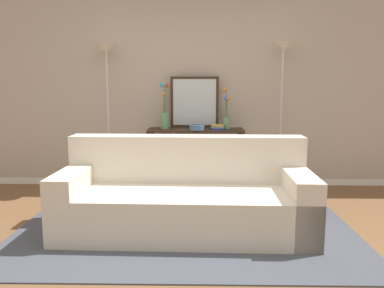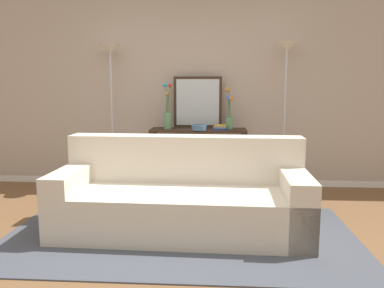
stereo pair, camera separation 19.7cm
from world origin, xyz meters
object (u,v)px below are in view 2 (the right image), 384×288
at_px(floor_lamp_right, 286,76).
at_px(book_stack, 220,127).
at_px(fruit_bowl, 199,127).
at_px(vase_short_flowers, 229,112).
at_px(vase_tall_flowers, 168,114).
at_px(wall_mirror, 198,102).
at_px(book_row_under_console, 176,186).
at_px(couch, 182,199).
at_px(floor_lamp_left, 111,77).
at_px(console_table, 198,148).

distance_m(floor_lamp_right, book_stack, 1.05).
bearing_deg(fruit_bowl, floor_lamp_right, 7.45).
bearing_deg(vase_short_flowers, vase_tall_flowers, 178.25).
bearing_deg(wall_mirror, book_row_under_console, -150.01).
height_order(couch, vase_tall_flowers, vase_tall_flowers).
relative_size(floor_lamp_right, book_row_under_console, 4.29).
xyz_separation_m(floor_lamp_left, book_row_under_console, (0.85, -0.02, -1.43)).
bearing_deg(couch, vase_tall_flowers, 102.43).
relative_size(wall_mirror, vase_short_flowers, 1.25).
xyz_separation_m(wall_mirror, fruit_bowl, (0.03, -0.28, -0.30)).
bearing_deg(console_table, fruit_bowl, -82.81).
height_order(vase_tall_flowers, book_stack, vase_tall_flowers).
distance_m(console_table, vase_short_flowers, 0.62).
distance_m(fruit_bowl, book_stack, 0.26).
distance_m(wall_mirror, fruit_bowl, 0.42).
height_order(floor_lamp_right, vase_short_flowers, floor_lamp_right).
relative_size(vase_short_flowers, fruit_bowl, 2.70).
distance_m(fruit_bowl, book_row_under_console, 0.86).
bearing_deg(book_stack, fruit_bowl, -175.58).
distance_m(vase_short_flowers, fruit_bowl, 0.44).
distance_m(console_table, book_stack, 0.41).
bearing_deg(floor_lamp_left, floor_lamp_right, 0.00).
height_order(floor_lamp_right, book_stack, floor_lamp_right).
height_order(wall_mirror, vase_tall_flowers, wall_mirror).
xyz_separation_m(couch, book_stack, (0.36, 1.32, 0.54)).
xyz_separation_m(floor_lamp_right, wall_mirror, (-1.12, 0.14, -0.34)).
height_order(couch, book_stack, book_stack).
bearing_deg(vase_short_flowers, wall_mirror, 156.45).
bearing_deg(vase_short_flowers, book_stack, -145.32).
xyz_separation_m(floor_lamp_left, book_stack, (1.42, -0.12, -0.64)).
relative_size(console_table, vase_tall_flowers, 2.09).
relative_size(wall_mirror, fruit_bowl, 3.39).
xyz_separation_m(console_table, vase_short_flowers, (0.39, -0.02, 0.48)).
bearing_deg(book_row_under_console, vase_tall_flowers, 177.88).
bearing_deg(console_table, wall_mirror, 96.42).
distance_m(vase_short_flowers, book_stack, 0.24).
bearing_deg(vase_tall_flowers, console_table, -0.56).
distance_m(console_table, wall_mirror, 0.61).
height_order(floor_lamp_left, fruit_bowl, floor_lamp_left).
relative_size(couch, vase_tall_flowers, 3.97).
height_order(floor_lamp_right, vase_tall_flowers, floor_lamp_right).
height_order(console_table, book_row_under_console, console_table).
distance_m(wall_mirror, book_stack, 0.50).
bearing_deg(floor_lamp_left, vase_tall_flowers, -1.27).
distance_m(console_table, fruit_bowl, 0.31).
bearing_deg(book_stack, vase_short_flowers, 34.68).
xyz_separation_m(wall_mirror, vase_tall_flowers, (-0.38, -0.16, -0.15)).
bearing_deg(floor_lamp_right, console_table, -178.94).
bearing_deg(floor_lamp_right, vase_tall_flowers, -179.37).
relative_size(fruit_bowl, book_stack, 1.10).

